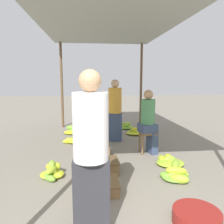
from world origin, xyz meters
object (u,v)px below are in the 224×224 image
at_px(banana_pile_left_0, 76,140).
at_px(banana_pile_right_0, 176,176).
at_px(vendor_seated, 149,120).
at_px(vendor_foreground, 91,151).
at_px(basin_black, 196,217).
at_px(banana_pile_left_2, 52,172).
at_px(shopper_walking_mid, 115,109).
at_px(crate_near, 105,166).
at_px(crate_mid, 98,151).
at_px(crate_far, 102,186).
at_px(banana_pile_left_1, 74,131).
at_px(banana_pile_right_2, 136,132).
at_px(stool, 147,136).
at_px(banana_pile_right_3, 127,126).
at_px(banana_pile_right_1, 170,162).

height_order(banana_pile_left_0, banana_pile_right_0, banana_pile_right_0).
bearing_deg(vendor_seated, vendor_foreground, -117.96).
distance_m(basin_black, banana_pile_right_0, 1.06).
xyz_separation_m(vendor_foreground, banana_pile_left_2, (-0.63, 1.31, -0.77)).
bearing_deg(banana_pile_left_2, banana_pile_right_0, -8.48).
bearing_deg(basin_black, shopper_walking_mid, 98.60).
height_order(crate_near, shopper_walking_mid, shopper_walking_mid).
relative_size(crate_mid, crate_far, 1.04).
relative_size(banana_pile_left_2, shopper_walking_mid, 0.28).
height_order(vendor_foreground, basin_black, vendor_foreground).
bearing_deg(banana_pile_left_1, basin_black, -69.09).
distance_m(banana_pile_right_2, crate_far, 3.36).
bearing_deg(stool, banana_pile_right_0, -84.97).
distance_m(stool, banana_pile_left_1, 2.54).
relative_size(banana_pile_left_1, crate_mid, 1.26).
bearing_deg(crate_far, basin_black, -39.27).
height_order(stool, banana_pile_left_1, stool).
bearing_deg(banana_pile_right_0, banana_pile_left_1, 119.51).
bearing_deg(banana_pile_right_3, banana_pile_right_0, -87.36).
bearing_deg(banana_pile_right_3, stool, -88.73).
distance_m(vendor_seated, banana_pile_left_2, 2.22).
bearing_deg(crate_near, stool, 42.19).
distance_m(stool, crate_far, 1.91).
bearing_deg(crate_mid, banana_pile_left_1, 107.41).
height_order(banana_pile_right_2, crate_far, banana_pile_right_2).
relative_size(crate_far, shopper_walking_mid, 0.29).
height_order(banana_pile_right_0, banana_pile_right_1, banana_pile_right_0).
distance_m(banana_pile_right_1, crate_near, 1.24).
height_order(banana_pile_left_0, banana_pile_right_1, banana_pile_left_0).
xyz_separation_m(stool, banana_pile_right_0, (0.12, -1.32, -0.30)).
relative_size(basin_black, crate_far, 1.12).
distance_m(vendor_foreground, banana_pile_right_3, 4.86).
height_order(basin_black, banana_pile_left_1, banana_pile_left_1).
bearing_deg(banana_pile_left_2, crate_near, 9.33).
bearing_deg(banana_pile_right_3, banana_pile_right_2, -79.00).
bearing_deg(crate_mid, banana_pile_right_3, 66.99).
xyz_separation_m(vendor_foreground, crate_far, (0.16, 0.78, -0.79)).
height_order(stool, crate_far, stool).
relative_size(stool, vendor_seated, 0.34).
relative_size(banana_pile_left_0, banana_pile_left_2, 1.47).
xyz_separation_m(vendor_foreground, banana_pile_right_3, (1.17, 4.65, -0.77)).
relative_size(crate_near, crate_far, 0.99).
relative_size(vendor_seated, banana_pile_right_3, 2.87).
bearing_deg(banana_pile_right_2, banana_pile_left_0, -158.70).
xyz_separation_m(banana_pile_left_0, banana_pile_left_2, (-0.27, -1.99, 0.02)).
relative_size(banana_pile_right_1, banana_pile_right_2, 1.26).
xyz_separation_m(banana_pile_right_3, crate_far, (-1.01, -3.87, -0.02)).
xyz_separation_m(banana_pile_right_1, shopper_walking_mid, (-0.83, 1.73, 0.76)).
bearing_deg(shopper_walking_mid, stool, -60.08).
bearing_deg(stool, vendor_foreground, -117.52).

